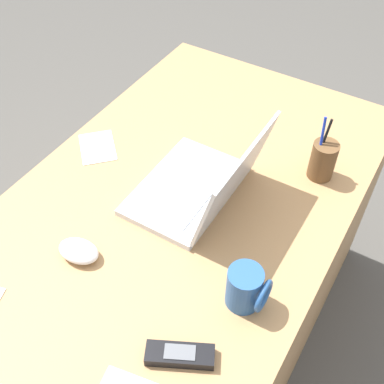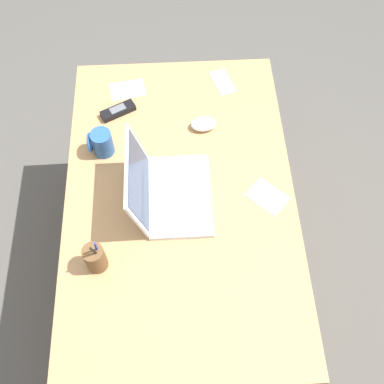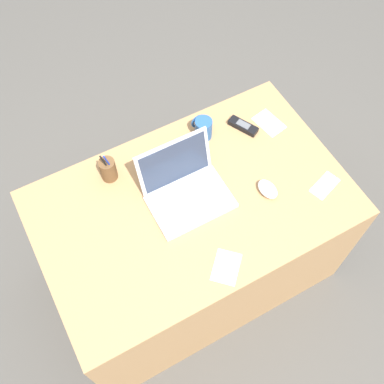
# 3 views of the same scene
# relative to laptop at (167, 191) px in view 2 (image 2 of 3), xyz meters

# --- Properties ---
(ground_plane) EXTENTS (6.00, 6.00, 0.00)m
(ground_plane) POSITION_rel_laptop_xyz_m (0.01, -0.04, -0.75)
(ground_plane) COLOR #4C4944
(desk) EXTENTS (1.25, 0.79, 0.70)m
(desk) POSITION_rel_laptop_xyz_m (0.01, -0.04, -0.40)
(desk) COLOR #A87C4F
(desk) RESTS_ON ground
(laptop) EXTENTS (0.32, 0.27, 0.22)m
(laptop) POSITION_rel_laptop_xyz_m (0.00, 0.00, 0.00)
(laptop) COLOR silver
(laptop) RESTS_ON desk
(computer_mouse) EXTENTS (0.07, 0.10, 0.04)m
(computer_mouse) POSITION_rel_laptop_xyz_m (0.30, -0.14, -0.03)
(computer_mouse) COLOR white
(computer_mouse) RESTS_ON desk
(coffee_mug_white) EXTENTS (0.07, 0.09, 0.10)m
(coffee_mug_white) POSITION_rel_laptop_xyz_m (0.21, 0.23, 0.00)
(coffee_mug_white) COLOR #26518C
(coffee_mug_white) RESTS_ON desk
(cordless_phone) EXTENTS (0.10, 0.14, 0.03)m
(cordless_phone) POSITION_rel_laptop_xyz_m (0.38, 0.18, -0.03)
(cordless_phone) COLOR black
(cordless_phone) RESTS_ON desk
(pen_holder) EXTENTS (0.07, 0.07, 0.18)m
(pen_holder) POSITION_rel_laptop_xyz_m (-0.23, 0.23, 0.01)
(pen_holder) COLOR brown
(pen_holder) RESTS_ON desk
(paper_note_near_laptop) EXTENTS (0.16, 0.16, 0.00)m
(paper_note_near_laptop) POSITION_rel_laptop_xyz_m (-0.01, -0.34, -0.04)
(paper_note_near_laptop) COLOR white
(paper_note_near_laptop) RESTS_ON desk
(paper_note_left) EXTENTS (0.11, 0.15, 0.00)m
(paper_note_left) POSITION_rel_laptop_xyz_m (0.50, 0.15, -0.04)
(paper_note_left) COLOR white
(paper_note_left) RESTS_ON desk
(paper_note_right) EXTENTS (0.14, 0.10, 0.00)m
(paper_note_right) POSITION_rel_laptop_xyz_m (0.52, -0.23, -0.04)
(paper_note_right) COLOR white
(paper_note_right) RESTS_ON desk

